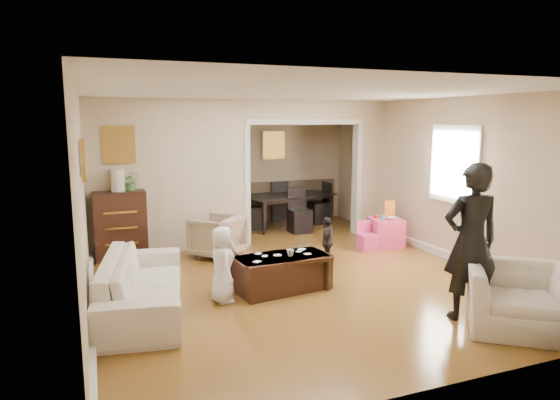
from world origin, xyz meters
name	(u,v)px	position (x,y,z in m)	size (l,w,h in m)	color
floor	(285,271)	(0.00, 0.00, 0.00)	(7.00, 7.00, 0.00)	#976327
partition_left	(171,176)	(-1.38, 1.80, 1.30)	(2.75, 0.18, 2.60)	beige
partition_right	(367,168)	(2.48, 1.80, 1.30)	(0.55, 0.18, 2.60)	beige
partition_header	(304,110)	(1.10, 1.80, 2.42)	(2.22, 0.18, 0.35)	beige
window_pane	(455,164)	(2.73, -0.40, 1.55)	(0.03, 0.95, 1.10)	white
framed_art_partition	(119,145)	(-2.20, 1.70, 1.85)	(0.45, 0.03, 0.55)	brown
framed_art_sofa_wall	(83,159)	(-2.71, -0.60, 1.80)	(0.03, 0.55, 0.40)	brown
framed_art_alcove	(274,145)	(1.10, 3.44, 1.70)	(0.45, 0.03, 0.55)	brown
sofa	(143,283)	(-2.14, -0.83, 0.33)	(2.26, 0.88, 0.66)	#F0E6D0
armchair_back	(217,236)	(-0.76, 1.12, 0.35)	(0.74, 0.76, 0.69)	tan
armchair_front	(519,298)	(1.59, -2.84, 0.35)	(1.07, 0.94, 0.70)	#F0E6D0
dresser	(120,225)	(-2.25, 1.57, 0.56)	(0.81, 0.46, 1.12)	#361C10
table_lamp	(118,180)	(-2.25, 1.57, 1.30)	(0.22, 0.22, 0.36)	beige
potted_plant	(131,181)	(-2.05, 1.57, 1.27)	(0.28, 0.24, 0.31)	#437B36
coffee_table	(282,273)	(-0.34, -0.74, 0.23)	(1.23, 0.62, 0.46)	#3C2113
coffee_cup	(290,253)	(-0.24, -0.79, 0.51)	(0.10, 0.10, 0.09)	silver
play_table	(386,232)	(2.23, 0.70, 0.25)	(0.53, 0.53, 0.51)	#FE427B
cereal_box	(389,209)	(2.35, 0.80, 0.66)	(0.20, 0.07, 0.30)	yellow
cyan_cup	(383,217)	(2.13, 0.65, 0.55)	(0.08, 0.08, 0.08)	#27B0C6
toy_block	(377,216)	(2.11, 0.82, 0.53)	(0.08, 0.06, 0.05)	red
play_bowl	(393,218)	(2.28, 0.58, 0.53)	(0.21, 0.21, 0.05)	silver
dining_table	(288,210)	(1.23, 2.94, 0.34)	(1.92, 1.07, 0.67)	black
adult_person	(471,242)	(1.29, -2.40, 0.90)	(0.65, 0.43, 1.79)	black
child_kneel_a	(222,264)	(-1.19, -0.89, 0.48)	(0.47, 0.30, 0.96)	white
child_kneel_b	(225,255)	(-1.04, -0.44, 0.46)	(0.45, 0.35, 0.92)	pink
child_toddler	(327,242)	(0.71, 0.01, 0.39)	(0.45, 0.19, 0.77)	black
craft_papers	(281,254)	(-0.33, -0.68, 0.46)	(0.90, 0.48, 0.00)	white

